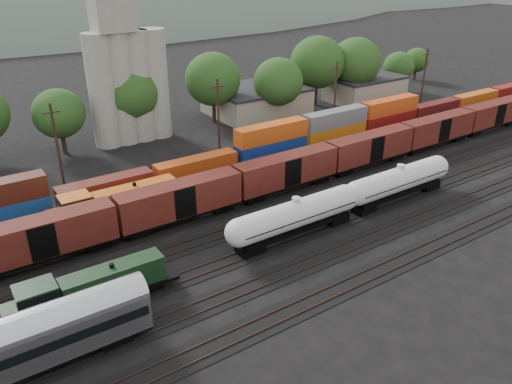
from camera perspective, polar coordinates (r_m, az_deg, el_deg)
ground at (r=56.91m, az=-3.40°, el=-4.76°), size 600.00×600.00×0.00m
tracks at (r=56.89m, az=-3.40°, el=-4.72°), size 180.00×33.20×0.20m
green_locomotive at (r=46.41m, az=-19.05°, el=-10.65°), size 15.22×2.69×4.03m
tank_car_a at (r=54.93m, az=4.54°, el=-2.70°), size 17.73×3.18×4.65m
tank_car_b at (r=65.69m, az=16.01°, el=1.24°), size 17.75×3.18×4.65m
orange_locomotive at (r=60.67m, az=-16.05°, el=-1.21°), size 16.68×2.78×4.17m
boxcar_string at (r=65.41m, az=3.49°, el=2.47°), size 169.00×2.90×4.20m
container_wall at (r=69.25m, az=-7.32°, el=3.05°), size 167.04×2.60×5.80m
grain_silo at (r=85.18m, az=-14.54°, el=12.90°), size 13.40×5.00×29.00m
industrial_sheds at (r=87.83m, az=-11.70°, el=7.66°), size 119.38×17.26×5.10m
tree_band at (r=82.98m, az=-19.38°, el=9.46°), size 167.46×16.50×14.13m
utility_poles at (r=72.66m, az=-12.58°, el=6.88°), size 122.20×0.36×12.00m
distant_hills at (r=310.35m, az=-25.45°, el=13.95°), size 860.00×286.00×130.00m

